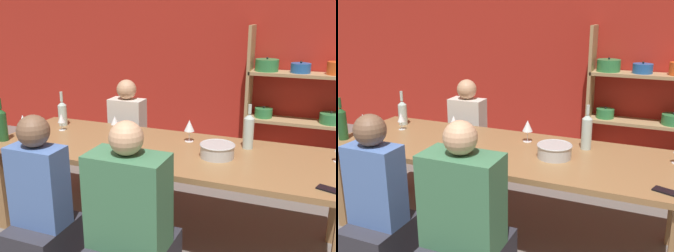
% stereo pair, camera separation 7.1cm
% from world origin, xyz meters
% --- Properties ---
extents(wall_back_red, '(8.80, 0.06, 2.70)m').
position_xyz_m(wall_back_red, '(0.00, 3.83, 1.35)').
color(wall_back_red, red).
rests_on(wall_back_red, ground_plane).
extents(shelf_unit, '(1.47, 0.30, 1.60)m').
position_xyz_m(shelf_unit, '(1.08, 3.63, 0.70)').
color(shelf_unit, tan).
rests_on(shelf_unit, ground_plane).
extents(dining_table, '(2.70, 0.92, 0.74)m').
position_xyz_m(dining_table, '(0.03, 1.78, 0.66)').
color(dining_table, olive).
rests_on(dining_table, ground_plane).
extents(mixing_bowl, '(0.25, 0.25, 0.10)m').
position_xyz_m(mixing_bowl, '(0.46, 1.75, 0.79)').
color(mixing_bowl, '#B7BABC').
rests_on(mixing_bowl, dining_table).
extents(wine_bottle_green, '(0.08, 0.08, 0.34)m').
position_xyz_m(wine_bottle_green, '(0.63, 2.02, 0.88)').
color(wine_bottle_green, '#B2C6C1').
rests_on(wine_bottle_green, dining_table).
extents(wine_bottle_dark, '(0.08, 0.08, 0.35)m').
position_xyz_m(wine_bottle_dark, '(-1.24, 1.49, 0.87)').
color(wine_bottle_dark, '#1E4C23').
rests_on(wine_bottle_dark, dining_table).
extents(wine_bottle_amber, '(0.08, 0.08, 0.31)m').
position_xyz_m(wine_bottle_amber, '(-1.06, 2.04, 0.85)').
color(wine_bottle_amber, '#B2C6C1').
rests_on(wine_bottle_amber, dining_table).
extents(wine_glass_white_a, '(0.07, 0.07, 0.15)m').
position_xyz_m(wine_glass_white_a, '(-0.97, 1.90, 0.84)').
color(wine_glass_white_a, white).
rests_on(wine_glass_white_a, dining_table).
extents(wine_glass_white_b, '(0.08, 0.08, 0.18)m').
position_xyz_m(wine_glass_white_b, '(0.17, 2.01, 0.86)').
color(wine_glass_white_b, white).
rests_on(wine_glass_white_b, dining_table).
extents(wine_glass_white_d, '(0.08, 0.08, 0.17)m').
position_xyz_m(wine_glass_white_d, '(-1.19, 1.68, 0.85)').
color(wine_glass_white_d, white).
rests_on(wine_glass_white_d, dining_table).
extents(wine_glass_white_e, '(0.07, 0.07, 0.16)m').
position_xyz_m(wine_glass_white_e, '(-0.48, 1.96, 0.85)').
color(wine_glass_white_e, white).
rests_on(wine_glass_white_e, dining_table).
extents(wine_glass_empty_a, '(0.06, 0.06, 0.15)m').
position_xyz_m(wine_glass_empty_a, '(-1.02, 1.56, 0.84)').
color(wine_glass_empty_a, white).
rests_on(wine_glass_empty_a, dining_table).
extents(cell_phone, '(0.16, 0.12, 0.01)m').
position_xyz_m(cell_phone, '(1.22, 1.46, 0.74)').
color(cell_phone, black).
rests_on(cell_phone, dining_table).
extents(person_near_a, '(0.45, 0.57, 1.18)m').
position_xyz_m(person_near_a, '(0.16, 0.95, 0.42)').
color(person_near_a, '#2D2D38').
rests_on(person_near_a, ground_plane).
extents(person_far_a, '(0.35, 0.43, 1.10)m').
position_xyz_m(person_far_a, '(-0.66, 2.54, 0.41)').
color(person_far_a, '#2D2D38').
rests_on(person_far_a, ground_plane).
extents(person_near_b, '(0.35, 0.44, 1.14)m').
position_xyz_m(person_near_b, '(-0.50, 1.00, 0.43)').
color(person_near_b, '#2D2D38').
rests_on(person_near_b, ground_plane).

